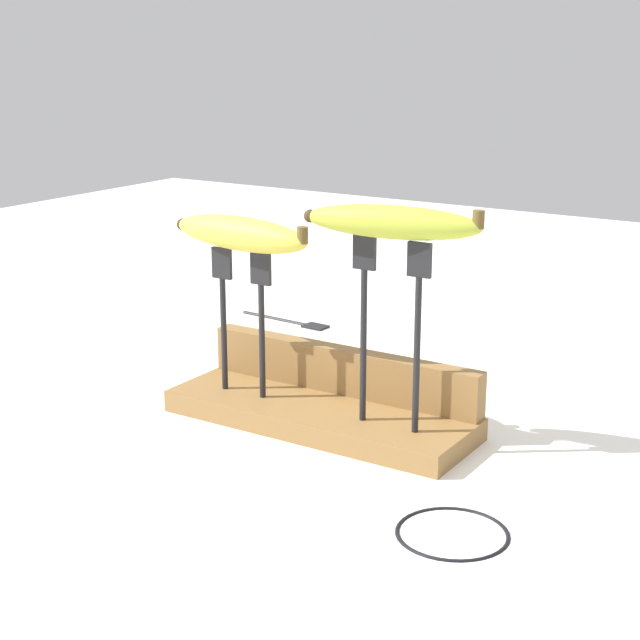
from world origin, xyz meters
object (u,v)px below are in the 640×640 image
fork_fallen_near (295,321)px  banana_raised_right (392,222)px  wire_coil (452,532)px  banana_raised_left (240,233)px  fork_stand_left (242,308)px  fork_stand_right (390,317)px

fork_fallen_near → banana_raised_right: bearing=-44.5°
wire_coil → banana_raised_left: bearing=157.2°
banana_raised_left → fork_fallen_near: (-0.16, 0.35, -0.21)m
fork_stand_left → fork_fallen_near: fork_stand_left is taller
fork_stand_left → banana_raised_right: (0.19, -0.00, 0.12)m
fork_stand_right → fork_fallen_near: fork_stand_right is taller
fork_stand_right → wire_coil: fork_stand_right is taller
banana_raised_right → fork_fallen_near: banana_raised_right is taller
fork_stand_right → banana_raised_right: size_ratio=1.06×
fork_fallen_near → fork_stand_right: bearing=-44.5°
banana_raised_right → wire_coil: banana_raised_right is taller
fork_fallen_near → wire_coil: size_ratio=1.56×
banana_raised_left → wire_coil: (0.34, -0.14, -0.21)m
fork_stand_left → wire_coil: 0.39m
fork_stand_left → fork_fallen_near: 0.41m
fork_stand_left → banana_raised_right: size_ratio=0.88×
banana_raised_left → banana_raised_right: bearing=-0.0°
banana_raised_left → fork_fallen_near: banana_raised_left is taller
banana_raised_left → wire_coil: 0.42m
fork_stand_right → banana_raised_left: 0.21m
banana_raised_left → fork_stand_left: bearing=-5.8°
banana_raised_left → wire_coil: banana_raised_left is taller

